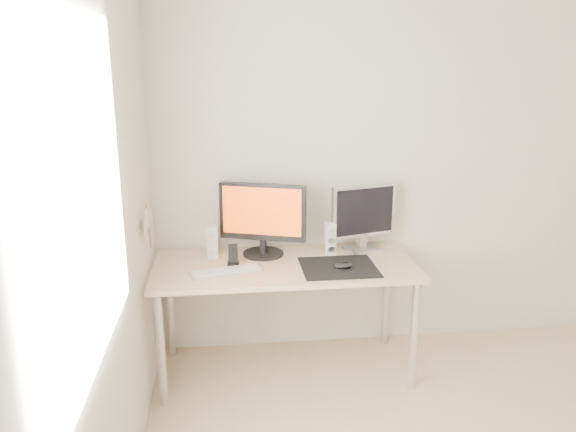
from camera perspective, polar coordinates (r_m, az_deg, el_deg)
wall_back at (r=3.86m, az=12.97°, el=5.00°), size 3.50×0.00×3.50m
wall_left at (r=2.00m, az=-19.74°, el=-5.30°), size 0.00×3.50×3.50m
window_pane at (r=1.93m, az=-20.07°, el=1.67°), size 0.00×1.30×1.30m
mousepad at (r=3.40m, az=5.17°, el=-5.20°), size 0.45×0.40×0.00m
mouse at (r=3.36m, az=5.62°, el=-5.02°), size 0.11×0.07×0.04m
desk at (r=3.47m, az=-0.30°, el=-6.08°), size 1.60×0.70×0.73m
main_monitor at (r=3.51m, az=-2.60°, el=-0.09°), size 0.54×0.33×0.47m
second_monitor at (r=3.65m, az=7.67°, el=0.19°), size 0.44×0.21×0.43m
speaker_left at (r=3.54m, az=-7.68°, el=-2.62°), size 0.07×0.08×0.21m
speaker_right at (r=3.58m, az=4.28°, el=-2.33°), size 0.07×0.08×0.21m
keyboard at (r=3.32m, az=-6.30°, el=-5.59°), size 0.44×0.21×0.02m
phone_dock at (r=3.43m, az=-5.59°, el=-4.32°), size 0.07×0.06×0.13m
pennant at (r=3.22m, az=-14.13°, el=-0.86°), size 0.01×0.23×0.29m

